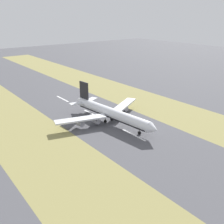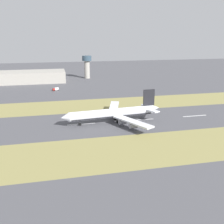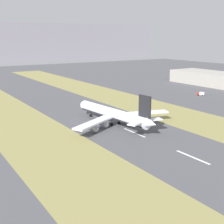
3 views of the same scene
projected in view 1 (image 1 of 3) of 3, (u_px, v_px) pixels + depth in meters
name	position (u px, v px, depth m)	size (l,w,h in m)	color
ground_plane	(116.00, 126.00, 151.25)	(800.00, 800.00, 0.00)	#4C4C51
grass_median_west	(167.00, 109.00, 177.17)	(40.00, 600.00, 0.01)	olive
grass_median_east	(42.00, 149.00, 125.33)	(40.00, 600.00, 0.01)	olive
centreline_dash_near	(63.00, 99.00, 198.71)	(1.20, 18.00, 0.01)	silver
centreline_dash_mid	(92.00, 114.00, 169.24)	(1.20, 18.00, 0.01)	silver
centreline_dash_far	(134.00, 135.00, 139.78)	(1.20, 18.00, 0.01)	silver
airplane_main_jet	(110.00, 113.00, 154.15)	(63.83, 67.22, 20.20)	silver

